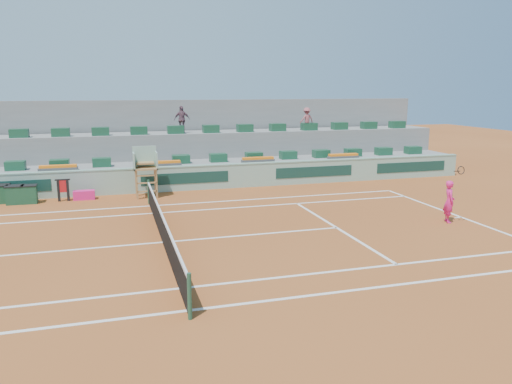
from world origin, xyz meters
TOP-DOWN VIEW (x-y plane):
  - ground at (0.00, 0.00)m, footprint 90.00×90.00m
  - seating_tier_lower at (0.00, 10.70)m, footprint 36.00×4.00m
  - seating_tier_upper at (0.00, 12.30)m, footprint 36.00×2.40m
  - stadium_back_wall at (0.00, 13.90)m, footprint 36.00×0.40m
  - player_bag at (-2.84, 7.68)m, footprint 0.96×0.43m
  - spectator_mid at (2.41, 11.95)m, footprint 0.90×0.41m
  - spectator_right at (9.80, 11.60)m, footprint 0.95×0.64m
  - court_lines at (0.00, 0.00)m, footprint 23.89×11.09m
  - tennis_net at (0.00, 0.00)m, footprint 0.10×11.97m
  - advertising_hoarding at (0.02, 8.50)m, footprint 36.00×0.34m
  - umpire_chair at (0.00, 7.50)m, footprint 1.10×0.90m
  - seat_row_lower at (0.00, 9.80)m, footprint 32.90×0.60m
  - seat_row_upper at (0.00, 11.70)m, footprint 32.90×0.60m
  - flower_planters at (-1.50, 9.00)m, footprint 26.80×0.36m
  - drink_cooler_a at (-5.15, 7.54)m, footprint 0.66×0.57m
  - drink_cooler_b at (-5.75, 7.61)m, footprint 0.77×0.67m
  - drink_cooler_c at (-6.45, 8.01)m, footprint 0.85×0.73m
  - towel_rack at (-3.72, 7.58)m, footprint 0.66×0.11m
  - tennis_player at (10.89, -0.47)m, footprint 0.57×0.91m

SIDE VIEW (x-z plane):
  - ground at x=0.00m, z-range 0.00..0.00m
  - court_lines at x=0.00m, z-range 0.00..0.01m
  - player_bag at x=-2.84m, z-range 0.00..0.43m
  - drink_cooler_a at x=-5.15m, z-range 0.00..0.84m
  - drink_cooler_c at x=-6.45m, z-range 0.00..0.84m
  - drink_cooler_b at x=-5.75m, z-range 0.00..0.84m
  - tennis_net at x=0.00m, z-range -0.02..1.08m
  - seating_tier_lower at x=0.00m, z-range 0.00..1.20m
  - towel_rack at x=-3.72m, z-range 0.09..1.12m
  - advertising_hoarding at x=0.02m, z-range 0.00..1.26m
  - tennis_player at x=10.89m, z-range -0.31..1.97m
  - seating_tier_upper at x=0.00m, z-range 0.00..2.60m
  - flower_planters at x=-1.50m, z-range 1.19..1.47m
  - seat_row_lower at x=0.00m, z-range 1.20..1.64m
  - umpire_chair at x=0.00m, z-range 0.34..2.74m
  - stadium_back_wall at x=0.00m, z-range 0.00..4.40m
  - seat_row_upper at x=0.00m, z-range 2.60..3.04m
  - spectator_right at x=9.80m, z-range 2.60..3.96m
  - spectator_mid at x=2.41m, z-range 2.60..4.11m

